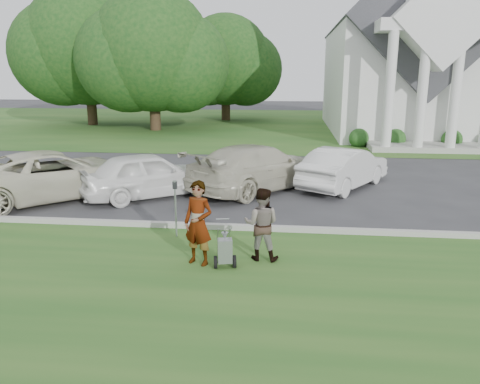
% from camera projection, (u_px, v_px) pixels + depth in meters
% --- Properties ---
extents(ground, '(120.00, 120.00, 0.00)m').
position_uv_depth(ground, '(219.00, 237.00, 11.69)').
color(ground, '#333335').
rests_on(ground, ground).
extents(grass_strip, '(80.00, 7.00, 0.01)m').
position_uv_depth(grass_strip, '(195.00, 290.00, 8.79)').
color(grass_strip, '#22521C').
rests_on(grass_strip, ground).
extents(church_lawn, '(80.00, 30.00, 0.01)m').
position_uv_depth(church_lawn, '(270.00, 124.00, 37.70)').
color(church_lawn, '#22521C').
rests_on(church_lawn, ground).
extents(curb, '(80.00, 0.18, 0.15)m').
position_uv_depth(curb, '(222.00, 227.00, 12.20)').
color(curb, '#9E9E93').
rests_on(curb, ground).
extents(church, '(9.19, 19.00, 24.10)m').
position_uv_depth(church, '(402.00, 43.00, 31.55)').
color(church, white).
rests_on(church, ground).
extents(tree_left, '(10.63, 8.40, 9.71)m').
position_uv_depth(tree_left, '(152.00, 57.00, 32.46)').
color(tree_left, '#332316').
rests_on(tree_left, ground).
extents(tree_far, '(11.64, 9.20, 10.73)m').
position_uv_depth(tree_far, '(87.00, 50.00, 35.84)').
color(tree_far, '#332316').
rests_on(tree_far, ground).
extents(tree_back, '(9.61, 7.60, 8.89)m').
position_uv_depth(tree_back, '(225.00, 64.00, 39.84)').
color(tree_back, '#332316').
rests_on(tree_back, ground).
extents(striping_cart, '(0.55, 0.97, 0.85)m').
position_uv_depth(striping_cart, '(225.00, 251.00, 9.73)').
color(striping_cart, black).
rests_on(striping_cart, ground).
extents(person_left, '(0.77, 0.64, 1.81)m').
position_uv_depth(person_left, '(198.00, 224.00, 9.79)').
color(person_left, '#999999').
rests_on(person_left, ground).
extents(person_right, '(0.83, 0.68, 1.60)m').
position_uv_depth(person_right, '(261.00, 225.00, 10.07)').
color(person_right, '#999999').
rests_on(person_right, ground).
extents(parking_meter_near, '(0.10, 0.09, 1.44)m').
position_uv_depth(parking_meter_near, '(175.00, 202.00, 11.45)').
color(parking_meter_near, '#92969A').
rests_on(parking_meter_near, ground).
extents(car_a, '(5.86, 5.78, 1.57)m').
position_uv_depth(car_a, '(54.00, 175.00, 15.11)').
color(car_a, beige).
rests_on(car_a, ground).
extents(car_b, '(4.63, 4.03, 1.51)m').
position_uv_depth(car_b, '(149.00, 175.00, 15.27)').
color(car_b, white).
rests_on(car_b, ground).
extents(car_c, '(5.18, 5.70, 1.60)m').
position_uv_depth(car_c, '(258.00, 167.00, 16.23)').
color(car_c, beige).
rests_on(car_c, ground).
extents(car_d, '(3.60, 4.52, 1.44)m').
position_uv_depth(car_d, '(344.00, 168.00, 16.58)').
color(car_d, silver).
rests_on(car_d, ground).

